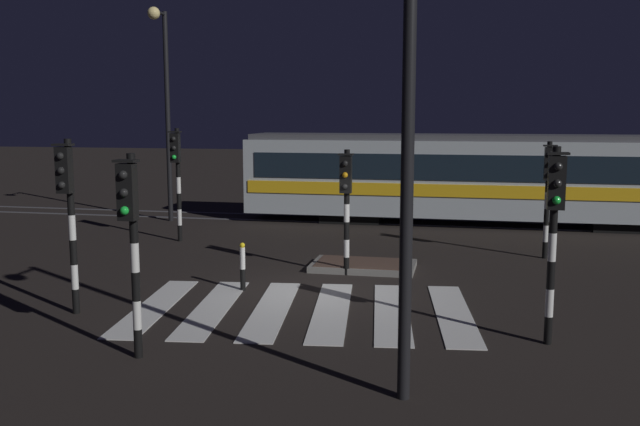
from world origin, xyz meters
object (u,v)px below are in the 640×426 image
Objects in this scene: traffic_light_corner_far_left at (177,167)px; bollard_island_edge at (243,267)px; traffic_light_corner_near_left at (68,200)px; traffic_light_kerb_mid_left at (131,225)px; street_lamp_trackside_left at (164,90)px; traffic_light_corner_near_right at (554,216)px; traffic_light_corner_far_right at (548,182)px; tram at (484,177)px; traffic_light_median_centre at (346,193)px; street_lamp_near_kerb at (407,84)px.

traffic_light_corner_far_left is 6.89m from bollard_island_edge.
traffic_light_corner_near_left reaches higher than traffic_light_kerb_mid_left.
street_lamp_trackside_left is (-2.01, 3.69, 2.48)m from traffic_light_corner_far_left.
traffic_light_corner_far_left reaches higher than traffic_light_corner_near_right.
traffic_light_corner_far_right is at bearing 52.26° from traffic_light_kerb_mid_left.
tram reaches higher than traffic_light_corner_near_right.
traffic_light_corner_near_left reaches higher than traffic_light_median_centre.
street_lamp_near_kerb is 7.86m from bollard_island_edge.
traffic_light_corner_far_right is at bearing 35.22° from bollard_island_edge.
traffic_light_corner_far_left is at bearing 178.04° from traffic_light_corner_far_right.
traffic_light_corner_near_right is 13.30m from tram.
traffic_light_corner_far_left is 0.46× the size of street_lamp_trackside_left.
traffic_light_median_centre is at bearing 42.91° from traffic_light_corner_near_left.
traffic_light_corner_far_right is 2.92× the size of bollard_island_edge.
traffic_light_kerb_mid_left is 5.01m from street_lamp_near_kerb.
tram is at bearing 8.35° from street_lamp_trackside_left.
bollard_island_edge is (0.33, 4.60, -1.67)m from traffic_light_kerb_mid_left.
street_lamp_near_kerb reaches higher than traffic_light_median_centre.
traffic_light_median_centre is 3.19m from bollard_island_edge.
traffic_light_kerb_mid_left is at bearing 168.26° from street_lamp_near_kerb.
street_lamp_near_kerb is 0.89× the size of street_lamp_trackside_left.
traffic_light_corner_far_left reaches higher than traffic_light_median_centre.
traffic_light_corner_far_right is at bearing -74.68° from tram.
tram is (-1.57, 5.74, -0.39)m from traffic_light_corner_far_right.
traffic_light_corner_near_right is 1.06× the size of traffic_light_corner_far_right.
traffic_light_corner_far_left reaches higher than traffic_light_corner_near_left.
traffic_light_kerb_mid_left is at bearing -110.92° from tram.
tram is (5.87, 15.36, -0.47)m from traffic_light_kerb_mid_left.
street_lamp_near_kerb is at bearing -23.83° from traffic_light_corner_near_left.
traffic_light_corner_near_right is 0.98× the size of traffic_light_corner_near_left.
traffic_light_median_centre is (4.77, 4.44, -0.25)m from traffic_light_corner_near_left.
traffic_light_corner_far_left is at bearing 142.39° from traffic_light_corner_near_right.
traffic_light_corner_far_right is at bearing 37.39° from traffic_light_corner_near_left.
traffic_light_corner_near_left reaches higher than traffic_light_corner_far_right.
traffic_light_median_centre is at bearing -42.03° from street_lamp_trackside_left.
street_lamp_near_kerb is (7.98, -10.92, 2.03)m from traffic_light_corner_far_left.
traffic_light_kerb_mid_left is (-6.70, -2.10, -0.05)m from traffic_light_corner_near_right.
street_lamp_near_kerb is at bearing -95.07° from tram.
traffic_light_corner_near_right is 7.02m from traffic_light_kerb_mid_left.
traffic_light_corner_far_left reaches higher than bollard_island_edge.
traffic_light_kerb_mid_left is 0.44× the size of street_lamp_trackside_left.
traffic_light_kerb_mid_left is 12.17m from traffic_light_corner_far_right.
street_lamp_trackside_left is at bearing 118.63° from traffic_light_corner_far_left.
street_lamp_trackside_left is (-5.57, 13.69, 2.60)m from traffic_light_kerb_mid_left.
traffic_light_corner_far_right is at bearing -1.96° from traffic_light_corner_far_left.
traffic_light_corner_far_left is 1.14× the size of traffic_light_median_centre.
street_lamp_trackside_left is at bearing 124.39° from street_lamp_near_kerb.
tram is (3.50, 8.83, -0.31)m from traffic_light_median_centre.
traffic_light_corner_near_left is at bearing -179.98° from traffic_light_corner_near_right.
traffic_light_corner_near_left is at bearing -121.94° from tram.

